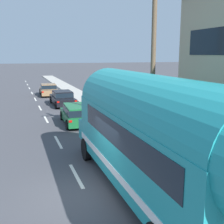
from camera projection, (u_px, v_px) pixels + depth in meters
ground_plane at (87, 196)px, 9.67m from camera, size 300.00×300.00×0.00m
lane_markings at (81, 115)px, 22.44m from camera, size 4.04×80.00×0.01m
sidewalk_slab at (120, 120)px, 20.53m from camera, size 2.22×90.00×0.15m
utility_pole at (153, 61)px, 14.06m from camera, size 1.80×0.24×8.50m
painted_bus at (156, 134)px, 8.79m from camera, size 2.67×11.50×4.12m
car_lead at (77, 113)px, 19.36m from camera, size 2.05×4.38×1.37m
car_second at (62, 97)px, 26.73m from camera, size 1.95×4.62×1.37m
car_third at (48, 89)px, 33.10m from camera, size 2.06×4.34×1.37m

